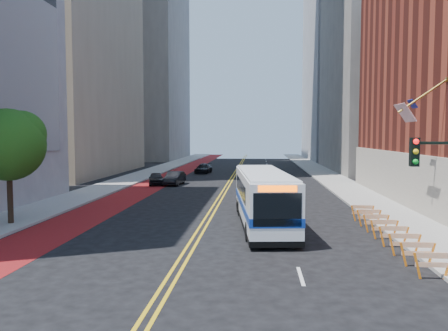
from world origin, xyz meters
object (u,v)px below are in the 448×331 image
transit_bus (263,197)px  street_tree (10,142)px  traffic_signal (448,183)px  car_a (156,179)px  car_b (175,178)px  car_c (204,169)px

transit_bus → street_tree: bearing=178.8°
traffic_signal → car_a: (-17.12, 30.96, -3.06)m
traffic_signal → transit_bus: 12.46m
car_a → car_b: 1.99m
transit_bus → car_a: size_ratio=3.06×
car_a → car_c: car_a is taller
street_tree → car_a: bearing=80.6°
street_tree → transit_bus: bearing=4.6°
transit_bus → car_a: transit_bus is taller
traffic_signal → car_c: size_ratio=1.14×
street_tree → car_b: (5.53, 21.51, -4.20)m
transit_bus → car_c: size_ratio=2.66×
car_a → car_b: (1.99, 0.11, 0.05)m
traffic_signal → transit_bus: size_ratio=0.43×
traffic_signal → car_c: (-13.82, 45.42, -3.08)m
street_tree → traffic_signal: 22.79m
transit_bus → car_a: bearing=113.1°
car_a → car_c: 14.84m
transit_bus → traffic_signal: bearing=-66.8°
street_tree → car_a: size_ratio=1.73×
transit_bus → car_a: 23.11m
car_a → traffic_signal: bearing=-75.2°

